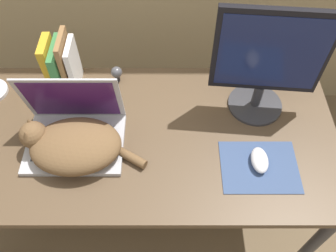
{
  "coord_description": "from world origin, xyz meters",
  "views": [
    {
      "loc": [
        0.09,
        -0.4,
        1.8
      ],
      "look_at": [
        0.09,
        0.31,
        0.83
      ],
      "focal_mm": 38.0,
      "sensor_mm": 36.0,
      "label": 1
    }
  ],
  "objects_px": {
    "cat": "(71,145)",
    "computer_mouse": "(259,160)",
    "webcam": "(115,73)",
    "external_monitor": "(266,62)",
    "laptop": "(73,131)",
    "book_row": "(60,65)"
  },
  "relations": [
    {
      "from": "cat",
      "to": "external_monitor",
      "type": "height_order",
      "value": "external_monitor"
    },
    {
      "from": "book_row",
      "to": "webcam",
      "type": "xyz_separation_m",
      "value": [
        0.21,
        0.01,
        -0.06
      ]
    },
    {
      "from": "cat",
      "to": "computer_mouse",
      "type": "bearing_deg",
      "value": -3.34
    },
    {
      "from": "computer_mouse",
      "to": "book_row",
      "type": "relative_size",
      "value": 0.44
    },
    {
      "from": "computer_mouse",
      "to": "webcam",
      "type": "height_order",
      "value": "webcam"
    },
    {
      "from": "webcam",
      "to": "cat",
      "type": "bearing_deg",
      "value": -108.39
    },
    {
      "from": "cat",
      "to": "webcam",
      "type": "relative_size",
      "value": 6.16
    },
    {
      "from": "webcam",
      "to": "laptop",
      "type": "bearing_deg",
      "value": -113.26
    },
    {
      "from": "computer_mouse",
      "to": "webcam",
      "type": "xyz_separation_m",
      "value": [
        -0.52,
        0.39,
        0.02
      ]
    },
    {
      "from": "laptop",
      "to": "book_row",
      "type": "relative_size",
      "value": 1.47
    },
    {
      "from": "external_monitor",
      "to": "cat",
      "type": "bearing_deg",
      "value": -161.42
    },
    {
      "from": "laptop",
      "to": "cat",
      "type": "xyz_separation_m",
      "value": [
        0.01,
        -0.07,
        0.01
      ]
    },
    {
      "from": "external_monitor",
      "to": "book_row",
      "type": "bearing_deg",
      "value": 171.02
    },
    {
      "from": "external_monitor",
      "to": "computer_mouse",
      "type": "xyz_separation_m",
      "value": [
        -0.02,
        -0.26,
        -0.21
      ]
    },
    {
      "from": "cat",
      "to": "book_row",
      "type": "xyz_separation_m",
      "value": [
        -0.09,
        0.34,
        0.04
      ]
    },
    {
      "from": "computer_mouse",
      "to": "webcam",
      "type": "bearing_deg",
      "value": 142.91
    },
    {
      "from": "laptop",
      "to": "webcam",
      "type": "distance_m",
      "value": 0.31
    },
    {
      "from": "book_row",
      "to": "cat",
      "type": "bearing_deg",
      "value": -75.6
    },
    {
      "from": "laptop",
      "to": "book_row",
      "type": "bearing_deg",
      "value": 106.71
    },
    {
      "from": "computer_mouse",
      "to": "external_monitor",
      "type": "bearing_deg",
      "value": 84.71
    },
    {
      "from": "external_monitor",
      "to": "laptop",
      "type": "bearing_deg",
      "value": -166.95
    },
    {
      "from": "cat",
      "to": "external_monitor",
      "type": "distance_m",
      "value": 0.72
    }
  ]
}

